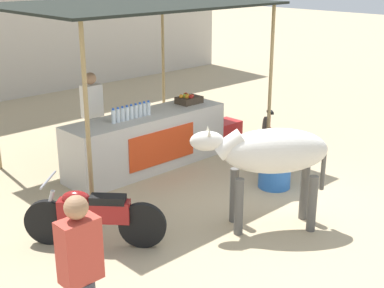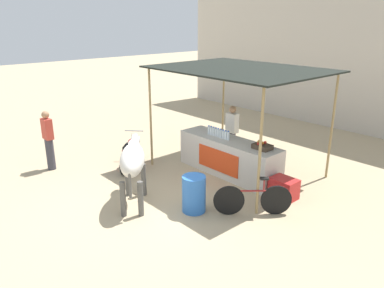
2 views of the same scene
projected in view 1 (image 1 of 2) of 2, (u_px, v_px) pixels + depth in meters
ground_plane at (243, 206)px, 7.86m from camera, size 60.00×60.00×0.00m
stall_counter at (147, 141)px, 9.21m from camera, size 3.00×0.82×0.96m
stall_awning at (132, 10)px, 8.71m from camera, size 4.20×3.20×2.78m
water_bottle_row at (131, 112)px, 8.75m from camera, size 0.79×0.07×0.25m
fruit_crate at (189, 99)px, 9.74m from camera, size 0.44×0.32×0.18m
vendor_behind_counter at (93, 118)px, 9.22m from camera, size 0.34×0.22×1.65m
cooler_box at (224, 133)px, 10.42m from camera, size 0.60×0.44×0.48m
water_barrel at (275, 163)px, 8.42m from camera, size 0.51×0.51×0.81m
cow at (270, 155)px, 6.95m from camera, size 1.65×1.42×1.44m
motorcycle_parked at (93, 214)px, 6.65m from camera, size 1.27×1.39×0.90m
bicycle_leaning at (271, 141)px, 9.62m from camera, size 1.12×1.28×0.85m
passerby_on_street at (82, 283)px, 4.48m from camera, size 0.34×0.22×1.65m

